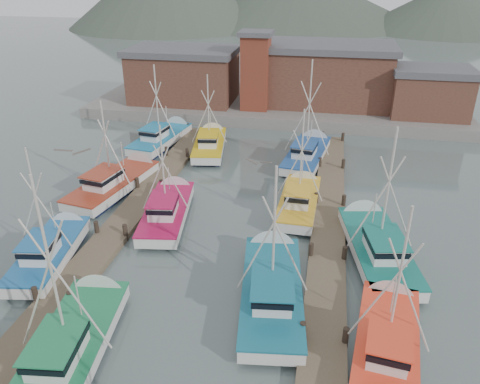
% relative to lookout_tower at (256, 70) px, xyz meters
% --- Properties ---
extents(ground, '(260.00, 260.00, 0.00)m').
position_rel_lookout_tower_xyz_m(ground, '(2.00, -33.00, -5.55)').
color(ground, '#51615F').
rests_on(ground, ground).
extents(dock_left, '(2.30, 46.00, 1.50)m').
position_rel_lookout_tower_xyz_m(dock_left, '(-5.00, -28.96, -5.34)').
color(dock_left, brown).
rests_on(dock_left, ground).
extents(dock_right, '(2.30, 46.00, 1.50)m').
position_rel_lookout_tower_xyz_m(dock_right, '(9.00, -28.96, -5.34)').
color(dock_right, brown).
rests_on(dock_right, ground).
extents(quay, '(44.00, 16.00, 1.20)m').
position_rel_lookout_tower_xyz_m(quay, '(2.00, 4.00, -4.95)').
color(quay, gray).
rests_on(quay, ground).
extents(shed_left, '(12.72, 8.48, 6.20)m').
position_rel_lookout_tower_xyz_m(shed_left, '(-9.00, 2.00, -1.21)').
color(shed_left, brown).
rests_on(shed_left, quay).
extents(shed_center, '(14.84, 9.54, 6.90)m').
position_rel_lookout_tower_xyz_m(shed_center, '(8.00, 4.00, -0.86)').
color(shed_center, brown).
rests_on(shed_center, quay).
extents(shed_right, '(8.48, 6.36, 5.20)m').
position_rel_lookout_tower_xyz_m(shed_right, '(19.00, 1.00, -1.71)').
color(shed_right, brown).
rests_on(shed_right, quay).
extents(lookout_tower, '(3.60, 3.60, 8.50)m').
position_rel_lookout_tower_xyz_m(lookout_tower, '(0.00, 0.00, 0.00)').
color(lookout_tower, maroon).
rests_on(lookout_tower, quay).
extents(distant_hills, '(175.00, 140.00, 42.00)m').
position_rel_lookout_tower_xyz_m(distant_hills, '(-10.76, 89.59, -5.55)').
color(distant_hills, '#424D40').
rests_on(distant_hills, ground).
extents(boat_4, '(4.09, 9.77, 10.27)m').
position_rel_lookout_tower_xyz_m(boat_4, '(-2.35, -37.56, -4.86)').
color(boat_4, '#101937').
rests_on(boat_4, ground).
extents(boat_5, '(4.30, 10.26, 8.96)m').
position_rel_lookout_tower_xyz_m(boat_5, '(6.11, -31.78, -4.87)').
color(boat_5, '#101937').
rests_on(boat_5, ground).
extents(boat_6, '(3.73, 8.52, 8.18)m').
position_rel_lookout_tower_xyz_m(boat_6, '(-7.52, -30.79, -4.87)').
color(boat_6, '#101937').
rests_on(boat_6, ground).
extents(boat_7, '(3.79, 8.97, 8.75)m').
position_rel_lookout_tower_xyz_m(boat_7, '(11.90, -34.71, -4.87)').
color(boat_7, '#101937').
rests_on(boat_7, ground).
extents(boat_8, '(3.97, 9.13, 7.86)m').
position_rel_lookout_tower_xyz_m(boat_8, '(-2.26, -24.48, -4.87)').
color(boat_8, '#101937').
rests_on(boat_8, ground).
extents(boat_9, '(3.36, 8.46, 8.39)m').
position_rel_lookout_tower_xyz_m(boat_9, '(6.80, -21.25, -4.87)').
color(boat_9, '#101937').
rests_on(boat_9, ground).
extents(boat_10, '(4.62, 10.05, 8.31)m').
position_rel_lookout_tower_xyz_m(boat_10, '(-7.74, -20.90, -4.87)').
color(boat_10, '#101937').
rests_on(boat_10, ground).
extents(boat_11, '(4.83, 10.16, 9.46)m').
position_rel_lookout_tower_xyz_m(boat_11, '(11.88, -26.47, -4.87)').
color(boat_11, '#101937').
rests_on(boat_11, ground).
extents(boat_12, '(4.00, 9.01, 8.16)m').
position_rel_lookout_tower_xyz_m(boat_12, '(-2.62, -10.99, -4.87)').
color(boat_12, '#101937').
rests_on(boat_12, ground).
extents(boat_13, '(4.18, 9.70, 10.06)m').
position_rel_lookout_tower_xyz_m(boat_13, '(6.82, -11.77, -4.87)').
color(boat_13, '#101937').
rests_on(boat_13, ground).
extents(boat_14, '(4.15, 9.52, 8.76)m').
position_rel_lookout_tower_xyz_m(boat_14, '(-7.67, -10.11, -4.87)').
color(boat_14, '#101937').
rests_on(boat_14, ground).
extents(gull_near, '(1.50, 0.66, 0.24)m').
position_rel_lookout_tower_xyz_m(gull_near, '(-1.81, -36.01, 3.94)').
color(gull_near, gray).
rests_on(gull_near, ground).
extents(gull_far, '(1.53, 0.66, 0.24)m').
position_rel_lookout_tower_xyz_m(gull_far, '(4.72, -28.17, 0.77)').
color(gull_far, gray).
rests_on(gull_far, ground).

